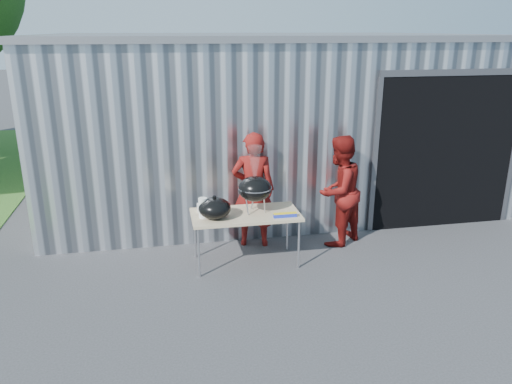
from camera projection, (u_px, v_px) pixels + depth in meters
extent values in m
plane|color=#333336|center=(271.00, 292.00, 6.36)|extent=(80.00, 80.00, 0.00)
cube|color=silver|center=(260.00, 114.00, 10.42)|extent=(8.00, 6.00, 3.00)
cube|color=slate|center=(260.00, 36.00, 9.94)|extent=(8.20, 6.20, 0.10)
cube|color=black|center=(427.00, 146.00, 8.69)|extent=(2.40, 1.20, 2.50)
cube|color=#4C4C51|center=(455.00, 72.00, 7.76)|extent=(2.52, 0.08, 0.10)
cube|color=tan|center=(246.00, 215.00, 6.94)|extent=(1.50, 0.75, 0.04)
cylinder|color=silver|center=(199.00, 253.00, 6.64)|extent=(0.03, 0.03, 0.71)
cylinder|color=silver|center=(299.00, 245.00, 6.89)|extent=(0.03, 0.03, 0.71)
cylinder|color=silver|center=(195.00, 235.00, 7.22)|extent=(0.03, 0.03, 0.71)
cylinder|color=silver|center=(287.00, 228.00, 7.48)|extent=(0.03, 0.03, 0.71)
ellipsoid|color=black|center=(255.00, 189.00, 6.88)|extent=(0.46, 0.46, 0.35)
cylinder|color=silver|center=(255.00, 188.00, 6.87)|extent=(0.47, 0.47, 0.02)
cylinder|color=silver|center=(255.00, 187.00, 6.87)|extent=(0.44, 0.44, 0.01)
cylinder|color=silver|center=(253.00, 201.00, 7.08)|extent=(0.02, 0.02, 0.24)
cylinder|color=silver|center=(247.00, 206.00, 6.86)|extent=(0.02, 0.02, 0.24)
cylinder|color=silver|center=(264.00, 205.00, 6.90)|extent=(0.02, 0.02, 0.24)
cylinder|color=#D47A4C|center=(244.00, 187.00, 6.84)|extent=(0.02, 0.14, 0.02)
cylinder|color=#D47A4C|center=(247.00, 186.00, 6.84)|extent=(0.02, 0.14, 0.02)
cylinder|color=#D47A4C|center=(249.00, 186.00, 6.85)|extent=(0.02, 0.14, 0.02)
cylinder|color=#D47A4C|center=(251.00, 186.00, 6.86)|extent=(0.02, 0.14, 0.02)
cylinder|color=#D47A4C|center=(254.00, 186.00, 6.86)|extent=(0.02, 0.14, 0.02)
cylinder|color=#D47A4C|center=(256.00, 186.00, 6.87)|extent=(0.02, 0.14, 0.02)
cylinder|color=#D47A4C|center=(258.00, 186.00, 6.87)|extent=(0.02, 0.14, 0.02)
cylinder|color=#D47A4C|center=(261.00, 186.00, 6.88)|extent=(0.02, 0.14, 0.02)
cylinder|color=#D47A4C|center=(263.00, 185.00, 6.89)|extent=(0.02, 0.14, 0.02)
cylinder|color=#D47A4C|center=(265.00, 185.00, 6.89)|extent=(0.02, 0.14, 0.02)
cone|color=silver|center=(255.00, 166.00, 6.78)|extent=(0.20, 0.20, 0.55)
ellipsoid|color=black|center=(215.00, 208.00, 6.72)|extent=(0.44, 0.44, 0.29)
cylinder|color=black|center=(214.00, 197.00, 6.67)|extent=(0.05, 0.05, 0.03)
cylinder|color=white|center=(203.00, 208.00, 6.74)|extent=(0.12, 0.12, 0.28)
cube|color=white|center=(204.00, 208.00, 7.01)|extent=(0.20, 0.15, 0.10)
cube|color=#1B2EB5|center=(285.00, 215.00, 6.79)|extent=(0.32, 0.05, 0.05)
cube|color=yellow|center=(285.00, 213.00, 6.78)|extent=(0.32, 0.05, 0.01)
imported|color=maroon|center=(253.00, 190.00, 7.50)|extent=(0.72, 0.55, 1.77)
imported|color=maroon|center=(339.00, 191.00, 7.57)|extent=(1.05, 1.00, 1.70)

